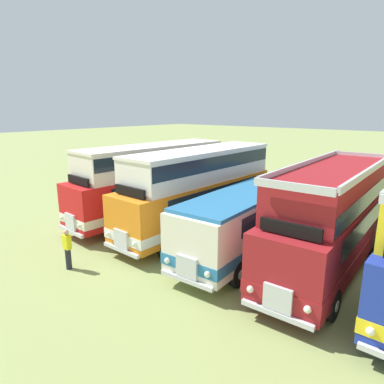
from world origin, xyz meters
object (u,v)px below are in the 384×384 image
object	(u,v)px
bus_third_in_row	(259,211)
bus_fourth_in_row	(332,217)
bus_second_in_row	(200,187)
bus_first_in_row	(153,179)
marshal_person	(68,249)

from	to	relation	value
bus_third_in_row	bus_fourth_in_row	size ratio (longest dim) A/B	1.16
bus_second_in_row	bus_third_in_row	size ratio (longest dim) A/B	0.92
bus_first_in_row	marshal_person	size ratio (longest dim) A/B	6.19
bus_first_in_row	bus_fourth_in_row	bearing A→B (deg)	-1.40
bus_second_in_row	bus_third_in_row	xyz separation A→B (m)	(3.53, 0.14, -0.71)
bus_second_in_row	bus_fourth_in_row	size ratio (longest dim) A/B	1.07
bus_first_in_row	bus_fourth_in_row	xyz separation A→B (m)	(10.60, -0.26, -0.12)
bus_fourth_in_row	bus_second_in_row	bearing A→B (deg)	176.77
bus_second_in_row	bus_fourth_in_row	distance (m)	7.08
bus_third_in_row	marshal_person	distance (m)	8.83
bus_third_in_row	marshal_person	size ratio (longest dim) A/B	6.68
marshal_person	bus_fourth_in_row	bearing A→B (deg)	38.94
bus_second_in_row	bus_third_in_row	distance (m)	3.61
bus_second_in_row	bus_first_in_row	bearing A→B (deg)	-177.74
bus_second_in_row	marshal_person	size ratio (longest dim) A/B	6.14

